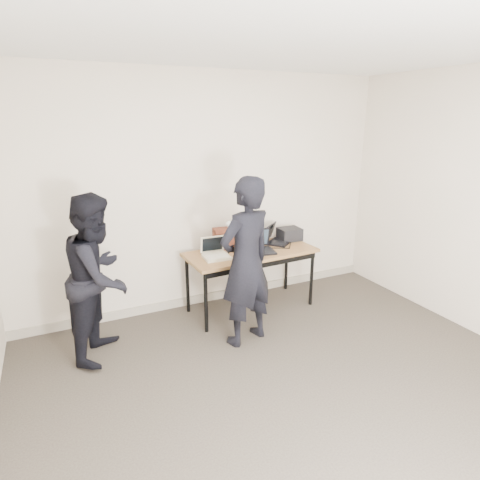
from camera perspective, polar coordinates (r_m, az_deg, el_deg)
room at (r=2.76m, az=12.47°, el=-1.21°), size 4.60×4.60×2.80m
desk at (r=4.62m, az=1.63°, el=-2.31°), size 1.53×0.73×0.72m
laptop_beige at (r=4.39m, az=-3.51°, el=-1.96°), size 0.28×0.28×0.22m
laptop_center at (r=4.59m, az=2.69°, el=-0.92°), size 0.37×0.36×0.25m
laptop_right at (r=4.92m, az=5.14°, el=0.21°), size 0.43×0.43×0.23m
leather_satchel at (r=4.69m, az=-1.58°, el=0.36°), size 0.38×0.22×0.25m
tissue at (r=4.66m, az=-1.28°, el=2.27°), size 0.14×0.11×0.08m
equipment_box at (r=5.04m, az=7.05°, el=0.84°), size 0.27×0.23×0.15m
power_brick at (r=4.36m, az=0.05°, el=-2.48°), size 0.08×0.05×0.03m
cables at (r=4.62m, az=2.15°, el=-1.49°), size 1.16×0.42×0.01m
person_typist at (r=3.89m, az=0.85°, el=-3.24°), size 0.70×0.56×1.69m
person_observer at (r=3.94m, az=-19.45°, el=-4.93°), size 0.88×0.95×1.57m
baseboard at (r=5.07m, az=-4.11°, el=-7.99°), size 4.50×0.03×0.10m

